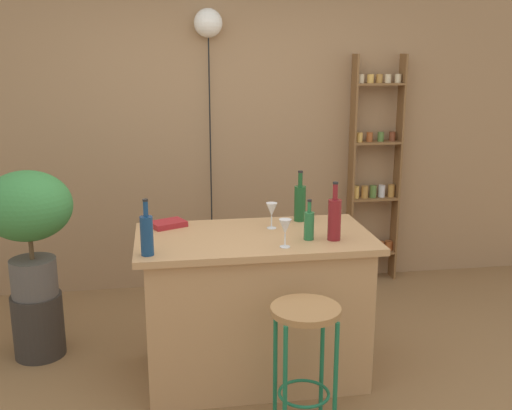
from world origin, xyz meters
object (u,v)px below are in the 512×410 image
at_px(bottle_wine_red, 300,202).
at_px(wine_glass_center, 285,227).
at_px(plant_stool, 38,325).
at_px(potted_plant, 28,216).
at_px(bottle_spirits_clear, 309,225).
at_px(wine_glass_left, 272,210).
at_px(spice_shelf, 374,175).
at_px(bottle_sauce_amber, 334,218).
at_px(bottle_vinegar, 147,234).
at_px(pendant_globe_light, 208,27).
at_px(cookbook, 168,224).
at_px(bar_stool, 305,339).

bearing_deg(bottle_wine_red, wine_glass_center, -111.48).
bearing_deg(plant_stool, bottle_wine_red, -6.43).
bearing_deg(potted_plant, bottle_spirits_clear, -19.61).
bearing_deg(wine_glass_left, potted_plant, 167.41).
xyz_separation_m(potted_plant, wine_glass_left, (1.53, -0.34, 0.07)).
relative_size(spice_shelf, wine_glass_center, 12.11).
bearing_deg(bottle_sauce_amber, bottle_spirits_clear, 169.33).
distance_m(bottle_sauce_amber, wine_glass_left, 0.43).
height_order(plant_stool, wine_glass_center, wine_glass_center).
xyz_separation_m(spice_shelf, wine_glass_center, (-1.16, -1.76, 0.09)).
bearing_deg(wine_glass_left, plant_stool, 167.41).
xyz_separation_m(bottle_wine_red, bottle_vinegar, (-0.98, -0.55, -0.01)).
xyz_separation_m(potted_plant, pendant_globe_light, (1.27, 1.07, 1.22)).
relative_size(wine_glass_center, cookbook, 0.78).
bearing_deg(bottle_sauce_amber, bottle_wine_red, 103.53).
distance_m(bar_stool, spice_shelf, 2.48).
distance_m(spice_shelf, cookbook, 2.19).
height_order(bottle_wine_red, pendant_globe_light, pendant_globe_light).
bearing_deg(plant_stool, bottle_sauce_amber, -18.94).
distance_m(bottle_sauce_amber, bottle_vinegar, 1.09).
height_order(spice_shelf, bottle_wine_red, spice_shelf).
bearing_deg(bottle_wine_red, pendant_globe_light, 110.55).
relative_size(bottle_vinegar, pendant_globe_light, 0.13).
xyz_separation_m(bottle_sauce_amber, pendant_globe_light, (-0.58, 1.70, 1.14)).
relative_size(bar_stool, bottle_vinegar, 2.32).
distance_m(bar_stool, wine_glass_left, 0.93).
distance_m(wine_glass_left, wine_glass_center, 0.38).
height_order(spice_shelf, potted_plant, spice_shelf).
xyz_separation_m(spice_shelf, pendant_globe_light, (-1.43, 0.03, 1.24)).
distance_m(bottle_vinegar, wine_glass_center, 0.77).
bearing_deg(bar_stool, pendant_globe_light, 97.58).
height_order(bottle_sauce_amber, bottle_vinegar, bottle_sauce_amber).
bearing_deg(wine_glass_center, bottle_spirits_clear, 35.24).
xyz_separation_m(wine_glass_left, cookbook, (-0.64, 0.14, -0.10)).
bearing_deg(potted_plant, wine_glass_center, -25.31).
bearing_deg(cookbook, potted_plant, 142.52).
relative_size(wine_glass_left, cookbook, 0.78).
relative_size(potted_plant, pendant_globe_light, 0.36).
bearing_deg(plant_stool, potted_plant, -90.00).
relative_size(bottle_spirits_clear, bottle_vinegar, 0.77).
xyz_separation_m(spice_shelf, bottle_spirits_clear, (-0.99, -1.64, 0.06)).
relative_size(plant_stool, potted_plant, 0.52).
height_order(bottle_spirits_clear, wine_glass_left, bottle_spirits_clear).
xyz_separation_m(bar_stool, spice_shelf, (1.14, 2.16, 0.41)).
distance_m(potted_plant, bottle_sauce_amber, 1.96).
bearing_deg(wine_glass_left, bottle_sauce_amber, -42.45).
relative_size(bar_stool, bottle_spirits_clear, 3.01).
relative_size(spice_shelf, bottle_spirits_clear, 8.18).
relative_size(spice_shelf, potted_plant, 2.37).
height_order(bar_stool, bottle_spirits_clear, bottle_spirits_clear).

